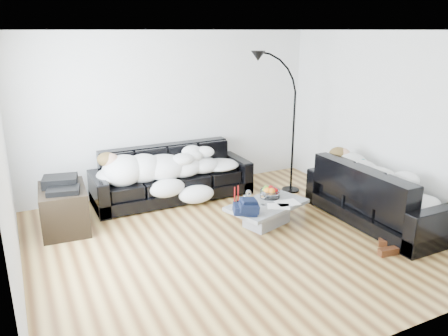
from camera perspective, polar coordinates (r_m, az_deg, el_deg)
name	(u,v)px	position (r m, az deg, el deg)	size (l,w,h in m)	color
ground	(234,240)	(5.72, 1.35, -9.45)	(5.00, 5.00, 0.00)	brown
wall_back	(171,113)	(7.28, -6.87, 7.18)	(5.00, 0.02, 2.60)	silver
wall_left	(5,172)	(4.69, -26.69, -0.44)	(0.02, 4.50, 2.60)	silver
wall_right	(388,124)	(6.77, 20.63, 5.39)	(0.02, 4.50, 2.60)	silver
ceiling	(236,30)	(5.10, 1.57, 17.58)	(5.00, 5.00, 0.00)	white
sofa_back	(172,174)	(7.00, -6.77, -0.78)	(2.50, 0.87, 0.82)	black
sofa_right	(378,194)	(6.45, 19.42, -3.20)	(2.08, 0.89, 0.84)	black
sleeper_back	(173,161)	(6.89, -6.69, 0.86)	(2.12, 0.73, 0.42)	white
sleeper_right	(379,179)	(6.38, 19.61, -1.38)	(1.78, 0.75, 0.44)	white
teal_cushion	(345,162)	(6.76, 15.48, 0.78)	(0.36, 0.30, 0.20)	#0E675F
coffee_table	(267,214)	(6.12, 5.60, -6.00)	(1.10, 0.64, 0.32)	#939699
fruit_bowl	(270,191)	(6.25, 6.03, -3.06)	(0.28, 0.28, 0.18)	white
wine_glass_a	(248,196)	(6.04, 3.19, -3.70)	(0.08, 0.08, 0.18)	white
wine_glass_b	(245,201)	(5.90, 2.79, -4.27)	(0.07, 0.07, 0.17)	white
wine_glass_c	(263,198)	(5.97, 5.15, -3.98)	(0.08, 0.08, 0.19)	white
candle_left	(235,195)	(6.00, 1.40, -3.59)	(0.04, 0.04, 0.23)	maroon
candle_right	(238,194)	(6.02, 1.86, -3.44)	(0.04, 0.04, 0.24)	maroon
newspaper_a	(287,203)	(6.10, 8.28, -4.50)	(0.31, 0.24, 0.01)	silver
newspaper_b	(278,206)	(5.96, 7.12, -4.98)	(0.30, 0.21, 0.01)	silver
navy_jacket	(248,203)	(5.61, 3.18, -4.64)	(0.32, 0.27, 0.16)	black
shoes	(389,247)	(5.82, 20.70, -9.66)	(0.43, 0.31, 0.10)	#472311
av_cabinet	(64,209)	(6.30, -20.16, -5.01)	(0.59, 0.86, 0.59)	black
stereo	(61,183)	(6.17, -20.51, -1.91)	(0.44, 0.34, 0.13)	black
floor_lamp	(293,132)	(7.21, 9.04, 4.69)	(0.74, 0.30, 2.04)	black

